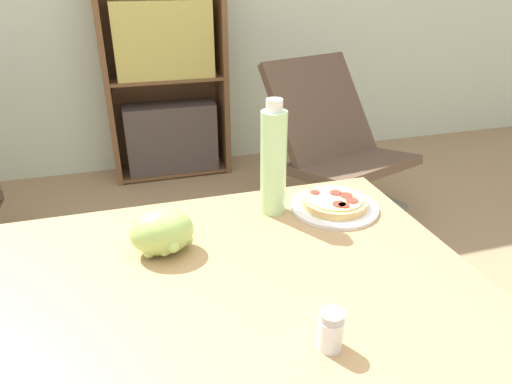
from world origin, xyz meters
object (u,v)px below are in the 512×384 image
Objects in this scene: salt_shaker at (331,330)px; bookshelf at (167,87)px; pizza_on_plate at (335,204)px; drink_bottle at (273,161)px; lounge_chair_far at (336,169)px; grape_bunch at (163,232)px.

salt_shaker is 2.61m from bookshelf.
pizza_on_plate is 0.21m from drink_bottle.
bookshelf reaches higher than pizza_on_plate.
bookshelf is (-0.85, 0.90, 0.34)m from lounge_chair_far.
grape_bunch is 0.10× the size of bookshelf.
grape_bunch reaches higher than pizza_on_plate.
lounge_chair_far reaches higher than salt_shaker.
pizza_on_plate is 0.17× the size of bookshelf.
drink_bottle is 2.15m from bookshelf.
bookshelf is (-0.05, 2.13, -0.29)m from drink_bottle.
pizza_on_plate is 2.18m from bookshelf.
grape_bunch is 0.47× the size of drink_bottle.
lounge_chair_far reaches higher than grape_bunch.
grape_bunch reaches higher than salt_shaker.
pizza_on_plate is at bearing 9.41° from grape_bunch.
drink_bottle is 0.22× the size of bookshelf.
bookshelf is at bearing 95.43° from pizza_on_plate.
pizza_on_plate is at bearing 63.89° from salt_shaker.
grape_bunch is 1.93× the size of salt_shaker.
lounge_chair_far is (0.65, 1.27, -0.50)m from pizza_on_plate.
drink_bottle is at bearing 20.97° from grape_bunch.
lounge_chair_far is at bearing -46.53° from bookshelf.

